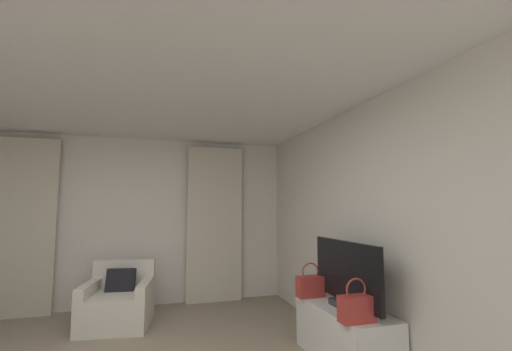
{
  "coord_description": "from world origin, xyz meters",
  "views": [
    {
      "loc": [
        0.4,
        -2.61,
        1.5
      ],
      "look_at": [
        1.56,
        1.2,
        1.88
      ],
      "focal_mm": 23.58,
      "sensor_mm": 36.0,
      "label": 1
    }
  ],
  "objects_px": {
    "handbag_primary": "(311,286)",
    "handbag_secondary": "(356,308)",
    "tv_console": "(345,335)",
    "armchair": "(118,304)",
    "tv_flatscreen": "(346,276)"
  },
  "relations": [
    {
      "from": "handbag_primary",
      "to": "handbag_secondary",
      "type": "distance_m",
      "value": 0.86
    },
    {
      "from": "tv_console",
      "to": "handbag_primary",
      "type": "relative_size",
      "value": 3.18
    },
    {
      "from": "armchair",
      "to": "tv_flatscreen",
      "type": "bearing_deg",
      "value": -39.39
    },
    {
      "from": "tv_flatscreen",
      "to": "handbag_primary",
      "type": "relative_size",
      "value": 3.01
    },
    {
      "from": "armchair",
      "to": "handbag_primary",
      "type": "relative_size",
      "value": 2.53
    },
    {
      "from": "tv_flatscreen",
      "to": "handbag_primary",
      "type": "distance_m",
      "value": 0.53
    },
    {
      "from": "armchair",
      "to": "tv_console",
      "type": "bearing_deg",
      "value": -38.65
    },
    {
      "from": "tv_console",
      "to": "handbag_secondary",
      "type": "bearing_deg",
      "value": -108.14
    },
    {
      "from": "tv_console",
      "to": "handbag_primary",
      "type": "xyz_separation_m",
      "value": [
        -0.15,
        0.42,
        0.39
      ]
    },
    {
      "from": "tv_flatscreen",
      "to": "handbag_primary",
      "type": "height_order",
      "value": "tv_flatscreen"
    },
    {
      "from": "armchair",
      "to": "tv_console",
      "type": "xyz_separation_m",
      "value": [
        2.22,
        -1.78,
        -0.0
      ]
    },
    {
      "from": "armchair",
      "to": "handbag_primary",
      "type": "distance_m",
      "value": 2.5
    },
    {
      "from": "armchair",
      "to": "tv_console",
      "type": "relative_size",
      "value": 0.79
    },
    {
      "from": "tv_flatscreen",
      "to": "handbag_primary",
      "type": "bearing_deg",
      "value": 108.04
    },
    {
      "from": "handbag_secondary",
      "to": "armchair",
      "type": "bearing_deg",
      "value": 133.27
    }
  ]
}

